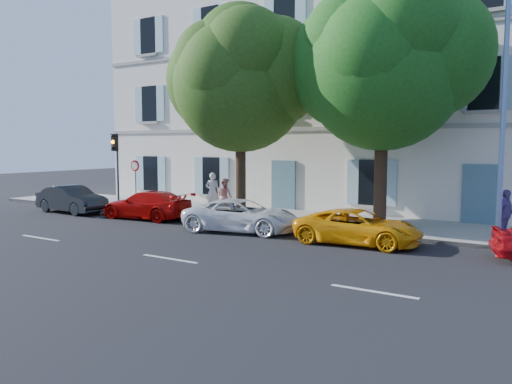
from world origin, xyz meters
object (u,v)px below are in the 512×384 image
Objects in this scene: pedestrian_b at (225,196)px; traffic_light at (116,154)px; road_sign at (135,174)px; tree_left at (240,86)px; pedestrian_c at (505,214)px; car_white_coupe at (242,216)px; tree_right at (383,71)px; street_lamp at (503,99)px; pedestrian_a at (213,192)px; car_yellow_supercar at (358,227)px; car_red_coupe at (147,205)px; car_dark_sedan at (72,199)px.

traffic_light is at bearing 23.78° from pedestrian_b.
tree_left is at bearing -0.12° from road_sign.
road_sign reaches higher than pedestrian_c.
car_white_coupe is 8.06m from road_sign.
tree_right is 8.60m from pedestrian_b.
traffic_light is 17.34m from street_lamp.
tree_right reaches higher than pedestrian_a.
car_white_coupe is 1.86× the size of road_sign.
pedestrian_c is (0.08, 1.29, -3.67)m from street_lamp.
car_yellow_supercar is at bearing -157.64° from street_lamp.
street_lamp reaches higher than car_white_coupe.
car_red_coupe is 4.25m from traffic_light.
pedestrian_b is (-7.17, 2.53, 0.39)m from car_yellow_supercar.
car_white_coupe is at bearing 80.99° from car_red_coupe.
car_white_coupe is at bearing -11.89° from traffic_light.
pedestrian_c reaches higher than car_yellow_supercar.
tree_left is 10.03m from street_lamp.
street_lamp is (9.96, -0.42, -1.08)m from tree_left.
tree_right is at bearing 0.15° from car_yellow_supercar.
street_lamp is 4.86× the size of pedestrian_b.
car_yellow_supercar is at bearing 83.51° from car_red_coupe.
traffic_light is 0.46× the size of street_lamp.
pedestrian_b is at bearing 67.27° from car_yellow_supercar.
car_white_coupe is 1.20× the size of traffic_light.
car_yellow_supercar is 5.90m from street_lamp.
car_white_coupe is 0.48× the size of tree_right.
traffic_light is at bearing 113.38° from pedestrian_c.
tree_left is 2.37× the size of traffic_light.
traffic_light is (1.08, 1.84, 2.14)m from car_dark_sedan.
tree_left reaches higher than car_dark_sedan.
tree_left is 7.33m from road_sign.
traffic_light is 1.55× the size of road_sign.
street_lamp is at bearing -2.42° from tree_left.
road_sign is 16.44m from street_lamp.
tree_right is 13.52m from traffic_light.
tree_right is at bearing -69.35° from car_white_coupe.
street_lamp reaches higher than traffic_light.
road_sign is 4.14m from pedestrian_a.
tree_right is 3.83× the size of road_sign.
traffic_light is at bearing 66.71° from car_white_coupe.
road_sign reaches higher than car_dark_sedan.
street_lamp is at bearing -82.54° from car_dark_sedan.
street_lamp is 4.35× the size of pedestrian_a.
pedestrian_a reaches higher than pedestrian_b.
traffic_light is (-13.28, 1.80, 2.22)m from car_yellow_supercar.
car_dark_sedan is 0.50× the size of street_lamp.
traffic_light reaches higher than car_yellow_supercar.
car_dark_sedan is at bearing -135.40° from road_sign.
car_dark_sedan is at bearing -169.07° from tree_right.
car_yellow_supercar is at bearing -86.52° from tree_right.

